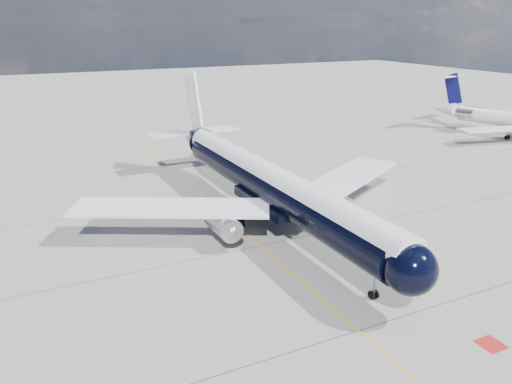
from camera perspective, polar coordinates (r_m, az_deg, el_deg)
ground at (r=64.07m, az=-7.56°, el=0.74°), size 320.00×320.00×0.00m
taxiway_centerline at (r=59.58m, az=-6.00°, el=-0.61°), size 0.16×160.00×0.01m
red_marking at (r=37.11m, az=25.25°, el=-15.47°), size 1.60×1.60×0.01m
main_airliner at (r=50.93m, az=1.20°, el=1.11°), size 39.03×47.40×13.72m
regional_jet at (r=100.68m, az=26.95°, el=7.49°), size 26.30×30.77×10.56m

